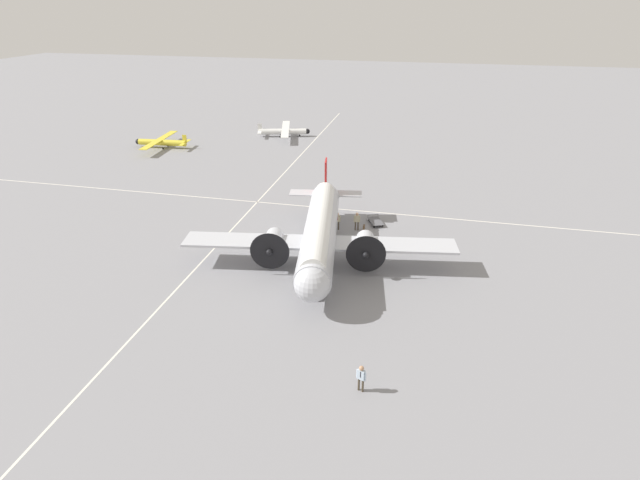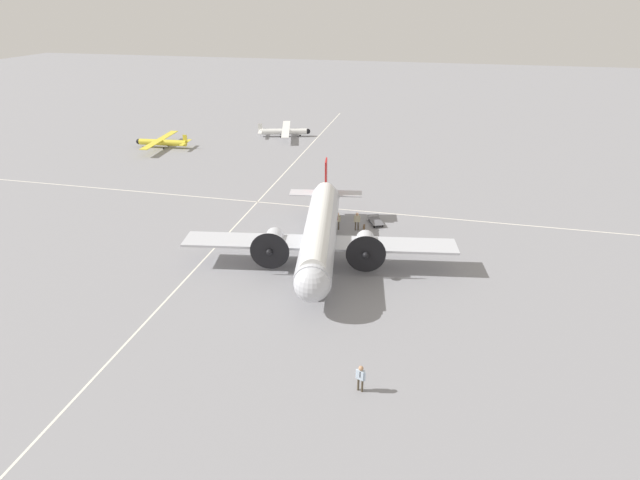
{
  "view_description": "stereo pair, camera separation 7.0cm",
  "coord_description": "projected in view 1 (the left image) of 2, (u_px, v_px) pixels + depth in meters",
  "views": [
    {
      "loc": [
        -37.35,
        -8.54,
        20.47
      ],
      "look_at": [
        0.0,
        0.0,
        1.8
      ],
      "focal_mm": 28.0,
      "sensor_mm": 36.0,
      "label": 1
    },
    {
      "loc": [
        -37.33,
        -8.61,
        20.47
      ],
      "look_at": [
        0.0,
        0.0,
        1.8
      ],
      "focal_mm": 28.0,
      "sensor_mm": 36.0,
      "label": 2
    }
  ],
  "objects": [
    {
      "name": "ground_plane",
      "position": [
        320.0,
        259.0,
        43.41
      ],
      "size": [
        300.0,
        300.0,
        0.0
      ],
      "primitive_type": "plane",
      "color": "gray"
    },
    {
      "name": "apron_line_eastwest",
      "position": [
        215.0,
        247.0,
        45.37
      ],
      "size": [
        120.0,
        0.16,
        0.01
      ],
      "color": "silver",
      "rests_on": "ground_plane"
    },
    {
      "name": "apron_line_northsouth",
      "position": [
        344.0,
        209.0,
        53.44
      ],
      "size": [
        0.16,
        120.0,
        0.01
      ],
      "color": "silver",
      "rests_on": "ground_plane"
    },
    {
      "name": "airliner_main",
      "position": [
        320.0,
        233.0,
        41.84
      ],
      "size": [
        19.67,
        22.75,
        6.14
      ],
      "rotation": [
        0.0,
        0.0,
        3.3
      ],
      "color": "silver",
      "rests_on": "ground_plane"
    },
    {
      "name": "crew_foreground",
      "position": [
        361.0,
        376.0,
        28.35
      ],
      "size": [
        0.31,
        0.59,
        1.79
      ],
      "rotation": [
        0.0,
        0.0,
        1.27
      ],
      "color": "#473D2D",
      "rests_on": "ground_plane"
    },
    {
      "name": "passenger_boarding",
      "position": [
        337.0,
        219.0,
        48.29
      ],
      "size": [
        0.34,
        0.59,
        1.82
      ],
      "rotation": [
        0.0,
        0.0,
        1.95
      ],
      "color": "#473D2D",
      "rests_on": "ground_plane"
    },
    {
      "name": "ramp_agent",
      "position": [
        357.0,
        219.0,
        48.23
      ],
      "size": [
        0.29,
        0.62,
        1.84
      ],
      "rotation": [
        0.0,
        0.0,
        1.77
      ],
      "color": "#473D2D",
      "rests_on": "ground_plane"
    },
    {
      "name": "suitcase_near_door",
      "position": [
        364.0,
        227.0,
        48.59
      ],
      "size": [
        0.37,
        0.13,
        0.6
      ],
      "color": "brown",
      "rests_on": "ground_plane"
    },
    {
      "name": "baggage_cart",
      "position": [
        376.0,
        221.0,
        49.98
      ],
      "size": [
        2.51,
        1.92,
        0.56
      ],
      "rotation": [
        0.0,
        0.0,
        3.54
      ],
      "color": "#56565B",
      "rests_on": "ground_plane"
    },
    {
      "name": "light_aircraft_distant",
      "position": [
        285.0,
        131.0,
        81.11
      ],
      "size": [
        11.34,
        8.62,
        2.16
      ],
      "rotation": [
        0.0,
        0.0,
        4.97
      ],
      "color": "white",
      "rests_on": "ground_plane"
    },
    {
      "name": "light_aircraft_taxiing",
      "position": [
        161.0,
        142.0,
        75.04
      ],
      "size": [
        11.1,
        8.26,
        2.11
      ],
      "rotation": [
        0.0,
        0.0,
        1.65
      ],
      "color": "yellow",
      "rests_on": "ground_plane"
    }
  ]
}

